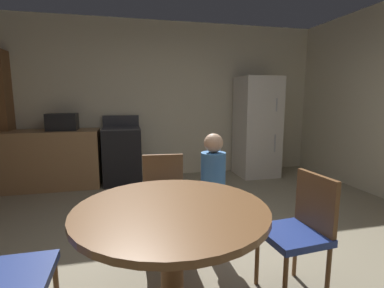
{
  "coord_description": "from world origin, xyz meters",
  "views": [
    {
      "loc": [
        -0.62,
        -2.08,
        1.4
      ],
      "look_at": [
        0.09,
        0.9,
        0.9
      ],
      "focal_mm": 26.84,
      "sensor_mm": 36.0,
      "label": 1
    }
  ],
  "objects_px": {
    "microwave": "(62,122)",
    "chair_east": "(301,227)",
    "chair_north": "(164,196)",
    "refrigerator": "(257,127)",
    "oven_range": "(122,155)",
    "dining_table": "(172,233)",
    "person_child": "(213,190)"
  },
  "relations": [
    {
      "from": "oven_range",
      "to": "chair_east",
      "type": "xyz_separation_m",
      "value": [
        1.24,
        -3.1,
        0.03
      ]
    },
    {
      "from": "person_child",
      "to": "dining_table",
      "type": "bearing_deg",
      "value": 0.0
    },
    {
      "from": "oven_range",
      "to": "dining_table",
      "type": "height_order",
      "value": "oven_range"
    },
    {
      "from": "oven_range",
      "to": "chair_east",
      "type": "relative_size",
      "value": 1.26
    },
    {
      "from": "chair_east",
      "to": "person_child",
      "type": "xyz_separation_m",
      "value": [
        -0.43,
        0.7,
        0.08
      ]
    },
    {
      "from": "dining_table",
      "to": "person_child",
      "type": "relative_size",
      "value": 1.05
    },
    {
      "from": "oven_range",
      "to": "microwave",
      "type": "xyz_separation_m",
      "value": [
        -0.88,
        -0.0,
        0.56
      ]
    },
    {
      "from": "dining_table",
      "to": "chair_east",
      "type": "distance_m",
      "value": 0.94
    },
    {
      "from": "refrigerator",
      "to": "chair_east",
      "type": "bearing_deg",
      "value": -110.37
    },
    {
      "from": "chair_east",
      "to": "person_child",
      "type": "distance_m",
      "value": 0.82
    },
    {
      "from": "microwave",
      "to": "person_child",
      "type": "distance_m",
      "value": 2.96
    },
    {
      "from": "microwave",
      "to": "dining_table",
      "type": "relative_size",
      "value": 0.38
    },
    {
      "from": "chair_east",
      "to": "person_child",
      "type": "bearing_deg",
      "value": -63.26
    },
    {
      "from": "chair_north",
      "to": "chair_east",
      "type": "bearing_deg",
      "value": 49.77
    },
    {
      "from": "microwave",
      "to": "person_child",
      "type": "height_order",
      "value": "microwave"
    },
    {
      "from": "chair_east",
      "to": "oven_range",
      "type": "bearing_deg",
      "value": -72.94
    },
    {
      "from": "oven_range",
      "to": "dining_table",
      "type": "distance_m",
      "value": 3.19
    },
    {
      "from": "chair_north",
      "to": "refrigerator",
      "type": "bearing_deg",
      "value": 142.77
    },
    {
      "from": "microwave",
      "to": "dining_table",
      "type": "distance_m",
      "value": 3.41
    },
    {
      "from": "chair_north",
      "to": "chair_east",
      "type": "relative_size",
      "value": 1.0
    },
    {
      "from": "oven_range",
      "to": "refrigerator",
      "type": "height_order",
      "value": "refrigerator"
    },
    {
      "from": "refrigerator",
      "to": "chair_north",
      "type": "bearing_deg",
      "value": -132.11
    },
    {
      "from": "microwave",
      "to": "chair_east",
      "type": "height_order",
      "value": "microwave"
    },
    {
      "from": "chair_north",
      "to": "chair_east",
      "type": "height_order",
      "value": "same"
    },
    {
      "from": "refrigerator",
      "to": "chair_east",
      "type": "distance_m",
      "value": 3.27
    },
    {
      "from": "microwave",
      "to": "dining_table",
      "type": "height_order",
      "value": "microwave"
    },
    {
      "from": "microwave",
      "to": "dining_table",
      "type": "xyz_separation_m",
      "value": [
        1.18,
        -3.17,
        -0.43
      ]
    },
    {
      "from": "oven_range",
      "to": "person_child",
      "type": "distance_m",
      "value": 2.54
    },
    {
      "from": "refrigerator",
      "to": "dining_table",
      "type": "bearing_deg",
      "value": -123.43
    },
    {
      "from": "microwave",
      "to": "refrigerator",
      "type": "bearing_deg",
      "value": -0.89
    },
    {
      "from": "refrigerator",
      "to": "microwave",
      "type": "height_order",
      "value": "refrigerator"
    },
    {
      "from": "refrigerator",
      "to": "chair_north",
      "type": "height_order",
      "value": "refrigerator"
    }
  ]
}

